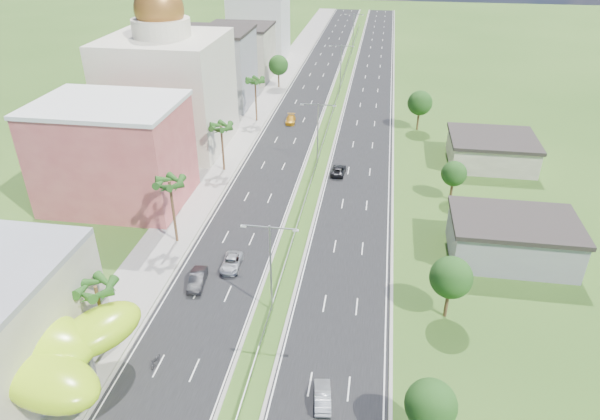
% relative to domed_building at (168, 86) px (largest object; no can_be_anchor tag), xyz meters
% --- Properties ---
extents(ground, '(500.00, 500.00, 0.00)m').
position_rel_domed_building_xyz_m(ground, '(28.00, -55.00, -11.35)').
color(ground, '#2D5119').
rests_on(ground, ground).
extents(road_left, '(11.00, 260.00, 0.04)m').
position_rel_domed_building_xyz_m(road_left, '(20.50, 35.00, -11.33)').
color(road_left, black).
rests_on(road_left, ground).
extents(road_right, '(11.00, 260.00, 0.04)m').
position_rel_domed_building_xyz_m(road_right, '(35.50, 35.00, -11.33)').
color(road_right, black).
rests_on(road_right, ground).
extents(sidewalk_left, '(7.00, 260.00, 0.12)m').
position_rel_domed_building_xyz_m(sidewalk_left, '(11.00, 35.00, -11.29)').
color(sidewalk_left, gray).
rests_on(sidewalk_left, ground).
extents(median_guardrail, '(0.10, 216.06, 0.76)m').
position_rel_domed_building_xyz_m(median_guardrail, '(28.00, 16.99, -10.74)').
color(median_guardrail, gray).
rests_on(median_guardrail, ground).
extents(streetlight_median_b, '(6.04, 0.25, 11.00)m').
position_rel_domed_building_xyz_m(streetlight_median_b, '(28.00, -45.00, -4.61)').
color(streetlight_median_b, gray).
rests_on(streetlight_median_b, ground).
extents(streetlight_median_c, '(6.04, 0.25, 11.00)m').
position_rel_domed_building_xyz_m(streetlight_median_c, '(28.00, -5.00, -4.61)').
color(streetlight_median_c, gray).
rests_on(streetlight_median_c, ground).
extents(streetlight_median_d, '(6.04, 0.25, 11.00)m').
position_rel_domed_building_xyz_m(streetlight_median_d, '(28.00, 40.00, -4.61)').
color(streetlight_median_d, gray).
rests_on(streetlight_median_d, ground).
extents(streetlight_median_e, '(6.04, 0.25, 11.00)m').
position_rel_domed_building_xyz_m(streetlight_median_e, '(28.00, 85.00, -4.61)').
color(streetlight_median_e, gray).
rests_on(streetlight_median_e, ground).
extents(lime_canopy, '(18.00, 15.00, 7.40)m').
position_rel_domed_building_xyz_m(lime_canopy, '(8.00, -59.00, -6.36)').
color(lime_canopy, '#9FD314').
rests_on(lime_canopy, ground).
extents(pink_shophouse, '(20.00, 15.00, 15.00)m').
position_rel_domed_building_xyz_m(pink_shophouse, '(0.00, -23.00, -3.85)').
color(pink_shophouse, '#B64A4B').
rests_on(pink_shophouse, ground).
extents(domed_building, '(20.00, 20.00, 28.70)m').
position_rel_domed_building_xyz_m(domed_building, '(0.00, 0.00, 0.00)').
color(domed_building, beige).
rests_on(domed_building, ground).
extents(midrise_grey, '(16.00, 15.00, 16.00)m').
position_rel_domed_building_xyz_m(midrise_grey, '(1.00, 25.00, -3.35)').
color(midrise_grey, gray).
rests_on(midrise_grey, ground).
extents(midrise_beige, '(16.00, 15.00, 13.00)m').
position_rel_domed_building_xyz_m(midrise_beige, '(1.00, 47.00, -4.85)').
color(midrise_beige, '#A19984').
rests_on(midrise_beige, ground).
extents(midrise_white, '(16.00, 15.00, 18.00)m').
position_rel_domed_building_xyz_m(midrise_white, '(1.00, 70.00, -2.35)').
color(midrise_white, silver).
rests_on(midrise_white, ground).
extents(shed_near, '(15.00, 10.00, 5.00)m').
position_rel_domed_building_xyz_m(shed_near, '(56.00, -30.00, -8.85)').
color(shed_near, gray).
rests_on(shed_near, ground).
extents(shed_far, '(14.00, 12.00, 4.40)m').
position_rel_domed_building_xyz_m(shed_far, '(58.00, -0.00, -9.15)').
color(shed_far, '#A19984').
rests_on(shed_far, ground).
extents(palm_tree_b, '(3.60, 3.60, 8.10)m').
position_rel_domed_building_xyz_m(palm_tree_b, '(12.50, -53.00, -4.29)').
color(palm_tree_b, '#47301C').
rests_on(palm_tree_b, ground).
extents(palm_tree_c, '(3.60, 3.60, 9.60)m').
position_rel_domed_building_xyz_m(palm_tree_c, '(12.50, -33.00, -2.85)').
color(palm_tree_c, '#47301C').
rests_on(palm_tree_c, ground).
extents(palm_tree_d, '(3.60, 3.60, 8.60)m').
position_rel_domed_building_xyz_m(palm_tree_d, '(12.50, -10.00, -3.81)').
color(palm_tree_d, '#47301C').
rests_on(palm_tree_d, ground).
extents(palm_tree_e, '(3.60, 3.60, 9.40)m').
position_rel_domed_building_xyz_m(palm_tree_e, '(12.50, 15.00, -3.05)').
color(palm_tree_e, '#47301C').
rests_on(palm_tree_e, ground).
extents(leafy_tree_lfar, '(4.90, 4.90, 8.05)m').
position_rel_domed_building_xyz_m(leafy_tree_lfar, '(12.50, 40.00, -5.78)').
color(leafy_tree_lfar, '#47301C').
rests_on(leafy_tree_lfar, ground).
extents(leafy_tree_ra, '(4.20, 4.20, 6.90)m').
position_rel_domed_building_xyz_m(leafy_tree_ra, '(44.00, -60.00, -6.58)').
color(leafy_tree_ra, '#47301C').
rests_on(leafy_tree_ra, ground).
extents(leafy_tree_rb, '(4.55, 4.55, 7.47)m').
position_rel_domed_building_xyz_m(leafy_tree_rb, '(47.00, -43.00, -6.18)').
color(leafy_tree_rb, '#47301C').
rests_on(leafy_tree_rb, ground).
extents(leafy_tree_rc, '(3.85, 3.85, 6.33)m').
position_rel_domed_building_xyz_m(leafy_tree_rc, '(50.00, -15.00, -6.98)').
color(leafy_tree_rc, '#47301C').
rests_on(leafy_tree_rc, ground).
extents(leafy_tree_rd, '(4.90, 4.90, 8.05)m').
position_rel_domed_building_xyz_m(leafy_tree_rd, '(46.00, 15.00, -5.78)').
color(leafy_tree_rd, '#47301C').
rests_on(leafy_tree_rd, ground).
extents(car_dark_left, '(2.25, 4.98, 1.59)m').
position_rel_domed_building_xyz_m(car_dark_left, '(18.35, -41.86, -10.52)').
color(car_dark_left, black).
rests_on(car_dark_left, road_left).
extents(car_silver_mid_left, '(2.48, 4.94, 1.34)m').
position_rel_domed_building_xyz_m(car_silver_mid_left, '(21.37, -37.74, -10.64)').
color(car_silver_mid_left, '#989A9F').
rests_on(car_silver_mid_left, road_left).
extents(car_yellow_far_left, '(2.39, 4.93, 1.38)m').
position_rel_domed_building_xyz_m(car_yellow_far_left, '(19.84, 14.87, -10.62)').
color(car_yellow_far_left, orange).
rests_on(car_yellow_far_left, road_left).
extents(car_silver_right, '(2.03, 4.35, 1.38)m').
position_rel_domed_building_xyz_m(car_silver_right, '(35.07, -56.84, -10.62)').
color(car_silver_right, '#93959A').
rests_on(car_silver_right, road_right).
extents(car_dark_far_right, '(2.49, 4.90, 1.33)m').
position_rel_domed_building_xyz_m(car_dark_far_right, '(32.05, -8.55, -10.65)').
color(car_dark_far_right, black).
rests_on(car_dark_far_right, road_right).
extents(motorcycle, '(0.68, 1.93, 1.22)m').
position_rel_domed_building_xyz_m(motorcycle, '(18.38, -54.83, -10.71)').
color(motorcycle, black).
rests_on(motorcycle, road_left).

